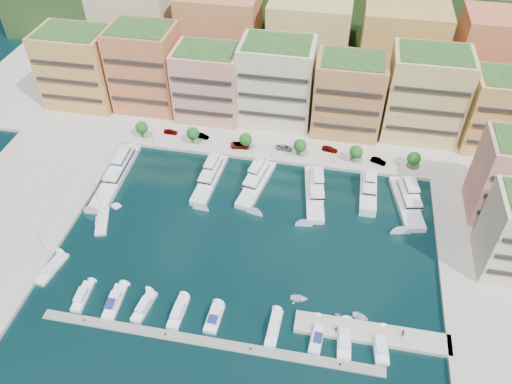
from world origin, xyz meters
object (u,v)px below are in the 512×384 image
cruiser_7 (317,336)px  tender_0 (299,299)px  yacht_0 (118,172)px  tender_1 (338,315)px  yacht_4 (314,191)px  sailboat_0 (52,269)px  cruiser_1 (114,302)px  cruiser_4 (214,318)px  tree_1 (193,133)px  lamppost_1 (211,143)px  tree_2 (246,139)px  lamppost_2 (271,150)px  car_0 (171,132)px  person_0 (336,329)px  tree_4 (356,152)px  car_4 (330,149)px  cruiser_9 (380,346)px  car_2 (240,145)px  cruiser_0 (82,297)px  tree_5 (414,159)px  tree_3 (300,146)px  yacht_6 (407,200)px  cruiser_2 (144,307)px  lamppost_4 (399,164)px  yacht_5 (368,190)px  car_5 (378,161)px  cruiser_6 (274,328)px  yacht_3 (257,181)px  car_1 (202,136)px  lamppost_0 (152,136)px  cruiser_8 (344,340)px  tree_0 (142,128)px  tender_2 (360,317)px  sailboat_1 (102,220)px  person_1 (402,333)px

cruiser_7 → tender_0: bearing=119.9°
yacht_0 → tender_1: 73.17m
yacht_4 → sailboat_0: sailboat_0 is taller
cruiser_1 → cruiser_4: bearing=0.1°
tree_1 → tender_0: (38.11, -49.57, -4.33)m
lamppost_1 → tree_2: bearing=13.0°
tree_2 → lamppost_2: 8.37m
car_0 → person_0: (55.00, -60.20, 0.15)m
tree_4 → car_4: size_ratio=1.22×
cruiser_9 → lamppost_1: bearing=131.7°
car_2 → cruiser_0: bearing=154.0°
tree_5 → lamppost_1: tree_5 is taller
tree_3 → yacht_6: 33.44m
cruiser_2 → yacht_4: bearing=53.3°
lamppost_4 → car_0: lamppost_4 is taller
yacht_5 → car_5: (2.45, 12.33, 0.52)m
tree_1 → sailboat_0: 55.71m
tree_3 → yacht_4: bearing=-67.8°
yacht_6 → cruiser_6: 52.77m
yacht_3 → car_0: (-30.31, 17.29, 0.51)m
tender_0 → car_1: size_ratio=0.96×
tree_1 → tender_1: size_ratio=3.30×
lamppost_1 → cruiser_9: size_ratio=0.50×
lamppost_2 → lamppost_0: bearing=180.0°
cruiser_6 → lamppost_4: bearing=65.0°
lamppost_2 → yacht_6: yacht_6 is taller
lamppost_2 → yacht_5: size_ratio=0.28×
cruiser_8 → car_4: 62.51m
tree_0 → tender_2: size_ratio=1.56×
cruiser_9 → car_2: size_ratio=1.50×
sailboat_1 → person_1: (74.23, -20.16, 1.68)m
cruiser_1 → lamppost_1: bearing=82.5°
tree_5 → lamppost_2: bearing=-176.7°
tree_3 → tender_1: tree_3 is taller
cruiser_6 → lamppost_0: bearing=129.5°
cruiser_6 → tender_1: cruiser_6 is taller
lamppost_2 → sailboat_0: bearing=-131.1°
tree_4 → car_0: tree_4 is taller
tree_3 → car_0: (-40.42, 3.64, -3.02)m
tender_2 → cruiser_9: bearing=-130.2°
yacht_6 → car_1: (-60.53, 16.90, 0.47)m
tender_1 → tender_0: tender_1 is taller
lamppost_0 → cruiser_7: bearing=-45.4°
cruiser_1 → tree_2: bearing=73.4°
tree_1 → sailboat_0: size_ratio=0.43×
lamppost_4 → cruiser_1: size_ratio=0.46×
tree_2 → car_2: bearing=155.4°
tree_1 → lamppost_2: 24.13m
sailboat_1 → car_2: (28.46, 35.86, 1.48)m
cruiser_9 → cruiser_1: bearing=-180.0°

